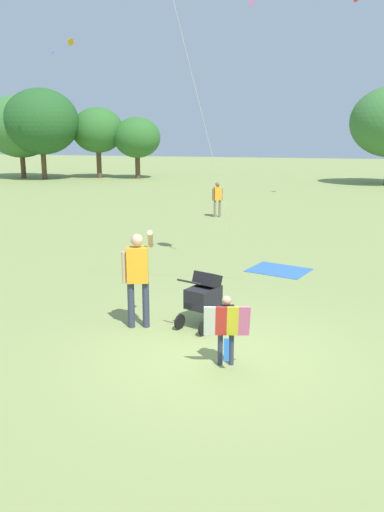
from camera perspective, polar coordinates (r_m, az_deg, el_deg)
ground_plane at (r=8.71m, az=2.41°, el=-10.33°), size 120.00×120.00×0.00m
treeline_distant at (r=36.05m, az=5.44°, el=14.17°), size 43.09×6.93×6.58m
child_with_butterfly_kite at (r=7.97m, az=3.77°, el=-7.46°), size 0.71×0.43×1.11m
person_adult_flyer at (r=9.41m, az=-5.96°, el=-1.72°), size 0.58×0.63×1.83m
stroller at (r=9.56m, az=1.32°, el=-4.19°), size 0.78×1.11×1.03m
person_sitting_far at (r=21.53m, az=2.80°, el=6.50°), size 0.39×0.34×1.44m
picnic_blanket at (r=13.62m, az=9.47°, el=-1.53°), size 1.74×1.58×0.02m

